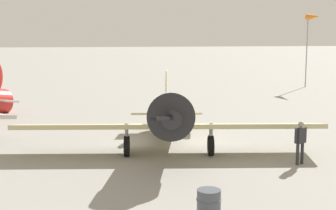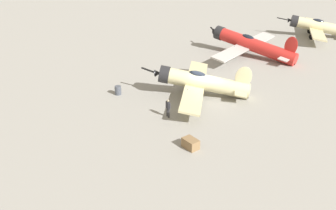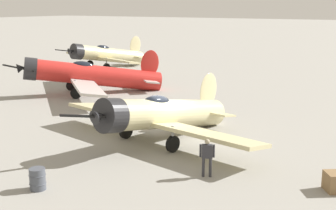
{
  "view_description": "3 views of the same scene",
  "coord_description": "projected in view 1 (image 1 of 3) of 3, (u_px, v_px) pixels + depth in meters",
  "views": [
    {
      "loc": [
        19.05,
        -4.2,
        4.62
      ],
      "look_at": [
        0.0,
        -0.0,
        1.8
      ],
      "focal_mm": 50.56,
      "sensor_mm": 36.0,
      "label": 1
    },
    {
      "loc": [
        5.13,
        32.22,
        14.6
      ],
      "look_at": [
        3.7,
        4.11,
        1.1
      ],
      "focal_mm": 40.42,
      "sensor_mm": 36.0,
      "label": 2
    },
    {
      "loc": [
        19.09,
        11.68,
        6.83
      ],
      "look_at": [
        0.0,
        -0.0,
        1.8
      ],
      "focal_mm": 47.76,
      "sensor_mm": 36.0,
      "label": 3
    }
  ],
  "objects": [
    {
      "name": "ground_plane",
      "position": [
        168.0,
        147.0,
        19.96
      ],
      "size": [
        400.0,
        400.0,
        0.0
      ],
      "primitive_type": "plane",
      "color": "gray"
    },
    {
      "name": "airplane_foreground",
      "position": [
        168.0,
        117.0,
        19.29
      ],
      "size": [
        10.2,
        12.31,
        3.24
      ],
      "rotation": [
        0.0,
        0.0,
        6.09
      ],
      "color": "beige",
      "rests_on": "ground_plane"
    },
    {
      "name": "fuel_drum",
      "position": [
        209.0,
        206.0,
        11.83
      ],
      "size": [
        0.64,
        0.64,
        0.84
      ],
      "color": "#474C56",
      "rests_on": "ground_plane"
    },
    {
      "name": "ground_crew_mechanic",
      "position": [
        300.0,
        139.0,
        17.13
      ],
      "size": [
        0.39,
        0.56,
        1.59
      ],
      "rotation": [
        0.0,
        0.0,
        0.48
      ],
      "color": "#2D2D33",
      "rests_on": "ground_plane"
    },
    {
      "name": "windsock_mast",
      "position": [
        313.0,
        20.0,
        42.09
      ],
      "size": [
        2.28,
        0.7,
        6.68
      ],
      "color": "gray",
      "rests_on": "ground_plane"
    }
  ]
}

